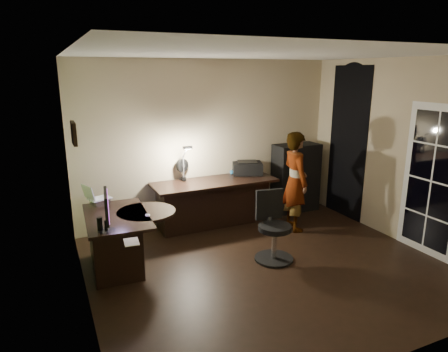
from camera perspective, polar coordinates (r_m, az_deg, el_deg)
name	(u,v)px	position (r m, az deg, el deg)	size (l,w,h in m)	color
floor	(267,266)	(5.46, 6.16, -12.69)	(4.50, 4.00, 0.01)	black
ceiling	(273,53)	(4.86, 7.07, 17.02)	(4.50, 4.00, 0.01)	silver
wall_back	(209,142)	(6.75, -2.21, 4.89)	(4.50, 0.01, 2.70)	tan
wall_front	(399,220)	(3.50, 23.74, -5.80)	(4.50, 0.01, 2.70)	tan
wall_left	(78,188)	(4.31, -20.09, -1.68)	(0.01, 4.00, 2.70)	tan
wall_right	(402,152)	(6.43, 24.14, 3.11)	(0.01, 4.00, 2.70)	tan
green_wall_overlay	(80,188)	(4.31, -19.90, -1.66)	(0.00, 4.00, 2.70)	#4F6731
arched_doorway	(348,143)	(7.22, 17.25, 4.49)	(0.01, 0.90, 2.60)	black
french_door	(431,181)	(6.13, 27.52, -0.66)	(0.02, 0.92, 2.10)	white
framed_picture	(74,133)	(4.65, -20.69, 5.73)	(0.04, 0.30, 0.25)	black
desk_left	(118,241)	(5.44, -14.85, -9.00)	(0.77, 1.25, 0.72)	black
desk_right	(215,203)	(6.63, -1.31, -3.91)	(2.05, 0.72, 0.77)	black
cabinet	(296,178)	(7.41, 10.20, -0.23)	(0.82, 0.41, 1.24)	black
laptop_stand	(100,202)	(5.79, -17.29, -3.55)	(0.22, 0.18, 0.09)	silver
laptop	(99,192)	(5.74, -17.40, -2.16)	(0.31, 0.29, 0.21)	silver
monitor	(105,217)	(4.79, -16.58, -5.70)	(0.10, 0.52, 0.34)	black
mouse	(148,215)	(5.20, -10.87, -5.53)	(0.06, 0.09, 0.03)	silver
phone	(156,204)	(5.66, -9.72, -3.92)	(0.07, 0.14, 0.01)	black
pen	(139,223)	(5.01, -12.08, -6.57)	(0.01, 0.15, 0.01)	black
speaker	(100,224)	(4.86, -17.31, -6.60)	(0.07, 0.07, 0.17)	black
notepad	(131,242)	(4.49, -13.09, -9.16)	(0.15, 0.22, 0.01)	silver
desk_fan	(182,169)	(6.58, -5.99, 1.00)	(0.22, 0.12, 0.35)	black
headphones	(235,171)	(6.95, 1.59, 0.69)	(0.17, 0.07, 0.08)	#1E527F
printer	(247,168)	(6.93, 3.34, 1.22)	(0.50, 0.39, 0.22)	black
desk_lamp	(183,161)	(6.46, -5.83, 2.08)	(0.16, 0.29, 0.64)	black
office_chair	(275,227)	(5.44, 7.28, -7.30)	(0.53, 0.53, 0.94)	black
person	(295,181)	(6.46, 10.14, -0.77)	(0.57, 0.38, 1.60)	#D8A88C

